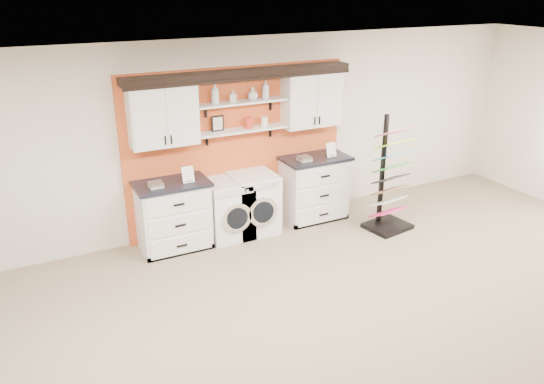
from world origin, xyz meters
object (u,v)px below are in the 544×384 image
dryer (253,203)px  washer (228,209)px  base_cabinet_right (314,188)px  sample_rack (389,194)px  base_cabinet_left (173,215)px

dryer → washer: bearing=180.0°
base_cabinet_right → washer: bearing=-179.9°
dryer → sample_rack: bearing=-23.9°
base_cabinet_left → base_cabinet_right: base_cabinet_right is taller
dryer → sample_rack: (1.85, -0.82, 0.09)m
washer → sample_rack: size_ratio=0.50×
base_cabinet_left → dryer: base_cabinet_left is taller
sample_rack → base_cabinet_right: bearing=125.2°
washer → dryer: dryer is taller
dryer → sample_rack: size_ratio=0.52×
dryer → sample_rack: sample_rack is taller
base_cabinet_left → dryer: size_ratio=1.12×
sample_rack → dryer: bearing=147.0°
base_cabinet_right → washer: base_cabinet_right is taller
base_cabinet_left → washer: size_ratio=1.16×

